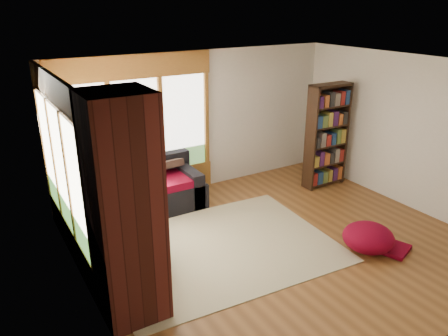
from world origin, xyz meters
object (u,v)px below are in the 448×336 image
sectional_sofa (114,211)px  pouf (368,237)px  area_rug (219,248)px  dog_brindle (98,200)px  dog_tan (111,179)px  bookshelf (327,136)px  brick_chimney (125,211)px

sectional_sofa → pouf: bearing=-42.4°
area_rug → dog_brindle: (-1.45, 0.93, 0.75)m
dog_tan → dog_brindle: dog_tan is taller
dog_tan → dog_brindle: (-0.37, -0.60, -0.04)m
bookshelf → dog_tan: 4.09m
dog_tan → area_rug: bearing=-62.2°
brick_chimney → area_rug: brick_chimney is taller
dog_brindle → brick_chimney: bearing=164.9°
brick_chimney → dog_tan: 2.32m
brick_chimney → sectional_sofa: size_ratio=1.18×
dog_brindle → pouf: bearing=-133.3°
brick_chimney → dog_brindle: bearing=85.9°
pouf → dog_tan: bearing=137.4°
sectional_sofa → area_rug: size_ratio=0.67×
bookshelf → dog_brindle: size_ratio=2.26×
bookshelf → dog_brindle: bearing=-179.0°
dog_brindle → dog_tan: bearing=-42.8°
sectional_sofa → dog_brindle: (-0.33, -0.44, 0.46)m
sectional_sofa → bookshelf: size_ratio=1.10×
brick_chimney → pouf: bearing=-7.8°
sectional_sofa → area_rug: bearing=-52.6°
area_rug → bookshelf: (2.97, 1.01, 0.99)m
area_rug → bookshelf: bookshelf is taller
sectional_sofa → pouf: sectional_sofa is taller
brick_chimney → dog_tan: size_ratio=2.61×
area_rug → dog_tan: dog_tan is taller
pouf → bookshelf: bearing=62.0°
brick_chimney → pouf: brick_chimney is taller
bookshelf → dog_tan: bookshelf is taller
sectional_sofa → dog_tan: dog_tan is taller
dog_tan → dog_brindle: size_ratio=1.13×
area_rug → dog_tan: (-1.08, 1.53, 0.79)m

